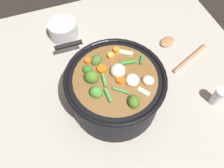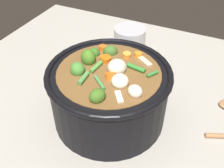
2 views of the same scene
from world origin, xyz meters
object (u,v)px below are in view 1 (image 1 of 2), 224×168
Objects in this scene: salt_shaker at (218,97)px; small_saucepan at (63,30)px; wooden_spoon at (176,48)px; cooking_pot at (115,90)px.

small_saucepan is (0.47, 0.41, -0.00)m from salt_shaker.
wooden_spoon is 1.03× the size of small_saucepan.
small_saucepan is at bearing 61.33° from wooden_spoon.
cooking_pot is 1.66× the size of wooden_spoon.
salt_shaker is at bearing -139.01° from small_saucepan.
cooking_pot is 0.37m from small_saucepan.
wooden_spoon is 0.46m from small_saucepan.
salt_shaker is at bearing -177.62° from wooden_spoon.
cooking_pot is at bearing 113.67° from wooden_spoon.
small_saucepan is (0.35, 0.09, -0.05)m from cooking_pot.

